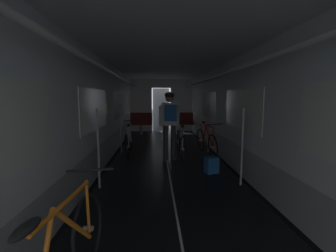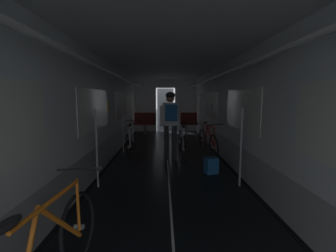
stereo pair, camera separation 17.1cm
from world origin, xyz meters
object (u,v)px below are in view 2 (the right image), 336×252
at_px(bench_seat_far_right, 186,121).
at_px(backpack_on_floor, 211,165).
at_px(bench_seat_far_left, 145,121).
at_px(bicycle_silver_in_aisle, 182,143).
at_px(person_cyclist_aisle, 170,118).
at_px(bicycle_white, 130,141).
at_px(bicycle_red, 208,142).

relative_size(bench_seat_far_right, backpack_on_floor, 2.89).
bearing_deg(backpack_on_floor, bench_seat_far_right, 90.03).
relative_size(bench_seat_far_left, bench_seat_far_right, 1.00).
height_order(bench_seat_far_right, bicycle_silver_in_aisle, bench_seat_far_right).
bearing_deg(person_cyclist_aisle, bench_seat_far_left, 103.06).
bearing_deg(bench_seat_far_left, bench_seat_far_right, 0.00).
relative_size(bicycle_white, backpack_on_floor, 4.98).
relative_size(bench_seat_far_right, bicycle_red, 0.58).
relative_size(bench_seat_far_right, bicycle_white, 0.58).
relative_size(bench_seat_far_right, person_cyclist_aisle, 0.57).
distance_m(person_cyclist_aisle, bicycle_silver_in_aisle, 0.80).
bearing_deg(person_cyclist_aisle, bicycle_white, 151.45).
xyz_separation_m(bench_seat_far_right, person_cyclist_aisle, (-0.82, -4.22, 0.50)).
height_order(bench_seat_far_right, person_cyclist_aisle, person_cyclist_aisle).
distance_m(bench_seat_far_right, backpack_on_floor, 5.28).
bearing_deg(bicycle_silver_in_aisle, bicycle_red, 14.59).
distance_m(bicycle_red, bicycle_silver_in_aisle, 0.76).
distance_m(bicycle_red, bicycle_white, 2.15).
relative_size(bicycle_red, person_cyclist_aisle, 0.98).
relative_size(bench_seat_far_left, backpack_on_floor, 2.89).
xyz_separation_m(bench_seat_far_left, bench_seat_far_right, (1.80, 0.00, 0.00)).
height_order(bench_seat_far_right, bicycle_red, bench_seat_far_right).
xyz_separation_m(bench_seat_far_right, bicycle_silver_in_aisle, (-0.51, -3.95, -0.18)).
height_order(bench_seat_far_left, bicycle_silver_in_aisle, bench_seat_far_left).
bearing_deg(bicycle_white, bicycle_silver_in_aisle, -13.24).
distance_m(bench_seat_far_left, bicycle_silver_in_aisle, 4.16).
distance_m(bicycle_white, person_cyclist_aisle, 1.43).
bearing_deg(bench_seat_far_right, person_cyclist_aisle, -101.03).
height_order(bicycle_red, backpack_on_floor, bicycle_red).
xyz_separation_m(bench_seat_far_left, backpack_on_floor, (1.80, -5.27, -0.40)).
bearing_deg(person_cyclist_aisle, bicycle_red, 23.56).
bearing_deg(person_cyclist_aisle, bicycle_silver_in_aisle, 40.23).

